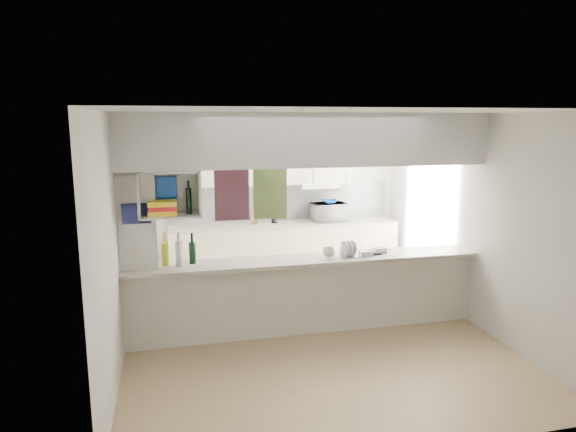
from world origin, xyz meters
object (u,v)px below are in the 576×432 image
object	(u,v)px
dish_rack	(351,250)
wine_bottles	(172,253)
bowl	(329,202)
microwave	(329,212)

from	to	relation	value
dish_rack	wine_bottles	size ratio (longest dim) A/B	0.78
bowl	dish_rack	bearing A→B (deg)	-100.52
dish_rack	wine_bottles	bearing A→B (deg)	168.12
bowl	dish_rack	xyz separation A→B (m)	(-0.39, -2.08, -0.24)
bowl	wine_bottles	world-z (taller)	wine_bottles
wine_bottles	microwave	bearing A→B (deg)	39.63
wine_bottles	dish_rack	bearing A→B (deg)	-1.67
microwave	bowl	distance (m)	0.18
microwave	bowl	bearing A→B (deg)	62.40
microwave	wine_bottles	size ratio (longest dim) A/B	1.00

